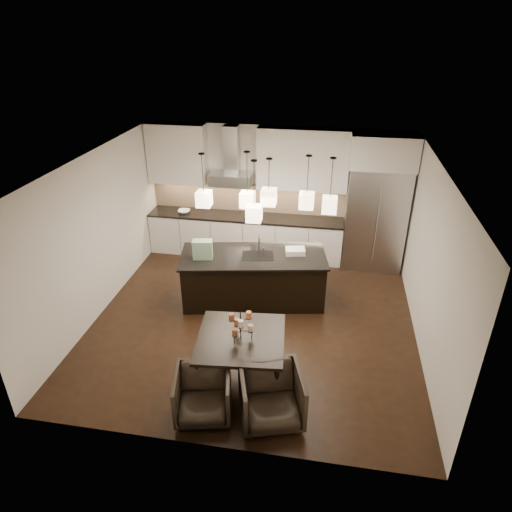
% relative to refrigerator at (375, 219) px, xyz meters
% --- Properties ---
extents(floor, '(5.50, 5.50, 0.02)m').
position_rel_refrigerator_xyz_m(floor, '(-2.10, -2.38, -1.08)').
color(floor, black).
rests_on(floor, ground).
extents(ceiling, '(5.50, 5.50, 0.02)m').
position_rel_refrigerator_xyz_m(ceiling, '(-2.10, -2.38, 1.73)').
color(ceiling, white).
rests_on(ceiling, wall_back).
extents(wall_back, '(5.50, 0.02, 2.80)m').
position_rel_refrigerator_xyz_m(wall_back, '(-2.10, 0.38, 0.32)').
color(wall_back, silver).
rests_on(wall_back, ground).
extents(wall_front, '(5.50, 0.02, 2.80)m').
position_rel_refrigerator_xyz_m(wall_front, '(-2.10, -5.14, 0.32)').
color(wall_front, silver).
rests_on(wall_front, ground).
extents(wall_left, '(0.02, 5.50, 2.80)m').
position_rel_refrigerator_xyz_m(wall_left, '(-4.86, -2.38, 0.32)').
color(wall_left, silver).
rests_on(wall_left, ground).
extents(wall_right, '(0.02, 5.50, 2.80)m').
position_rel_refrigerator_xyz_m(wall_right, '(0.66, -2.38, 0.32)').
color(wall_right, silver).
rests_on(wall_right, ground).
extents(refrigerator, '(1.20, 0.72, 2.15)m').
position_rel_refrigerator_xyz_m(refrigerator, '(0.00, 0.00, 0.00)').
color(refrigerator, '#B7B7BA').
rests_on(refrigerator, floor).
extents(fridge_panel, '(1.26, 0.72, 0.65)m').
position_rel_refrigerator_xyz_m(fridge_panel, '(0.00, 0.00, 1.40)').
color(fridge_panel, silver).
rests_on(fridge_panel, refrigerator).
extents(lower_cabinets, '(4.21, 0.62, 0.88)m').
position_rel_refrigerator_xyz_m(lower_cabinets, '(-2.73, 0.05, -0.64)').
color(lower_cabinets, silver).
rests_on(lower_cabinets, floor).
extents(countertop, '(4.21, 0.66, 0.04)m').
position_rel_refrigerator_xyz_m(countertop, '(-2.73, 0.05, -0.17)').
color(countertop, black).
rests_on(countertop, lower_cabinets).
extents(backsplash, '(4.21, 0.02, 0.63)m').
position_rel_refrigerator_xyz_m(backsplash, '(-2.73, 0.35, 0.16)').
color(backsplash, '#D2AE89').
rests_on(backsplash, countertop).
extents(upper_cab_left, '(1.25, 0.35, 1.25)m').
position_rel_refrigerator_xyz_m(upper_cab_left, '(-4.20, 0.19, 1.10)').
color(upper_cab_left, silver).
rests_on(upper_cab_left, wall_back).
extents(upper_cab_right, '(1.85, 0.35, 1.25)m').
position_rel_refrigerator_xyz_m(upper_cab_right, '(-1.55, 0.19, 1.10)').
color(upper_cab_right, silver).
rests_on(upper_cab_right, wall_back).
extents(hood_canopy, '(0.90, 0.52, 0.24)m').
position_rel_refrigerator_xyz_m(hood_canopy, '(-3.03, 0.10, 0.65)').
color(hood_canopy, '#B7B7BA').
rests_on(hood_canopy, wall_back).
extents(hood_chimney, '(0.30, 0.28, 0.96)m').
position_rel_refrigerator_xyz_m(hood_chimney, '(-3.03, 0.21, 1.24)').
color(hood_chimney, '#B7B7BA').
rests_on(hood_chimney, hood_canopy).
extents(fruit_bowl, '(0.29, 0.29, 0.06)m').
position_rel_refrigerator_xyz_m(fruit_bowl, '(-4.08, 0.00, -0.12)').
color(fruit_bowl, silver).
rests_on(fruit_bowl, countertop).
extents(island_body, '(2.67, 1.46, 0.89)m').
position_rel_refrigerator_xyz_m(island_body, '(-2.22, -1.75, -0.63)').
color(island_body, black).
rests_on(island_body, floor).
extents(island_top, '(2.77, 1.55, 0.04)m').
position_rel_refrigerator_xyz_m(island_top, '(-2.22, -1.75, -0.16)').
color(island_top, black).
rests_on(island_top, island_body).
extents(faucet, '(0.14, 0.26, 0.38)m').
position_rel_refrigerator_xyz_m(faucet, '(-2.14, -1.63, 0.05)').
color(faucet, silver).
rests_on(faucet, island_top).
extents(tote_bag, '(0.37, 0.24, 0.34)m').
position_rel_refrigerator_xyz_m(tote_bag, '(-3.09, -2.01, 0.03)').
color(tote_bag, '#175633').
rests_on(tote_bag, island_top).
extents(food_container, '(0.38, 0.30, 0.10)m').
position_rel_refrigerator_xyz_m(food_container, '(-1.49, -1.56, -0.09)').
color(food_container, silver).
rests_on(food_container, island_top).
extents(dining_table, '(1.33, 1.33, 0.73)m').
position_rel_refrigerator_xyz_m(dining_table, '(-2.03, -3.86, -0.71)').
color(dining_table, black).
rests_on(dining_table, floor).
extents(candelabra, '(0.38, 0.38, 0.43)m').
position_rel_refrigerator_xyz_m(candelabra, '(-2.03, -3.86, -0.13)').
color(candelabra, black).
rests_on(candelabra, dining_table).
extents(candle_a, '(0.08, 0.08, 0.10)m').
position_rel_refrigerator_xyz_m(candle_a, '(-1.89, -3.85, -0.17)').
color(candle_a, beige).
rests_on(candle_a, candelabra).
extents(candle_b, '(0.08, 0.08, 0.10)m').
position_rel_refrigerator_xyz_m(candle_b, '(-2.11, -3.75, -0.17)').
color(candle_b, '#D6723E').
rests_on(candle_b, candelabra).
extents(candle_c, '(0.08, 0.08, 0.10)m').
position_rel_refrigerator_xyz_m(candle_c, '(-2.08, -3.99, -0.17)').
color(candle_c, brown).
rests_on(candle_c, candelabra).
extents(candle_d, '(0.08, 0.08, 0.10)m').
position_rel_refrigerator_xyz_m(candle_d, '(-1.93, -3.77, -0.01)').
color(candle_d, '#D6723E').
rests_on(candle_d, candelabra).
extents(candle_e, '(0.08, 0.08, 0.10)m').
position_rel_refrigerator_xyz_m(candle_e, '(-2.15, -3.86, -0.01)').
color(candle_e, brown).
rests_on(candle_e, candelabra).
extents(candle_f, '(0.08, 0.08, 0.10)m').
position_rel_refrigerator_xyz_m(candle_f, '(-2.00, -3.99, -0.01)').
color(candle_f, beige).
rests_on(candle_f, candelabra).
extents(armchair_left, '(0.86, 0.88, 0.68)m').
position_rel_refrigerator_xyz_m(armchair_left, '(-2.39, -4.63, -0.74)').
color(armchair_left, black).
rests_on(armchair_left, floor).
extents(armchair_right, '(0.99, 1.01, 0.74)m').
position_rel_refrigerator_xyz_m(armchair_right, '(-1.49, -4.55, -0.70)').
color(armchair_right, black).
rests_on(armchair_right, floor).
extents(pendant_a, '(0.24, 0.24, 0.26)m').
position_rel_refrigerator_xyz_m(pendant_a, '(-3.03, -1.93, 0.95)').
color(pendant_a, beige).
rests_on(pendant_a, ceiling).
extents(pendant_b, '(0.24, 0.24, 0.26)m').
position_rel_refrigerator_xyz_m(pendant_b, '(-2.34, -1.69, 0.89)').
color(pendant_b, beige).
rests_on(pendant_b, ceiling).
extents(pendant_c, '(0.24, 0.24, 0.26)m').
position_rel_refrigerator_xyz_m(pendant_c, '(-1.92, -2.03, 1.09)').
color(pendant_c, beige).
rests_on(pendant_c, ceiling).
extents(pendant_d, '(0.24, 0.24, 0.26)m').
position_rel_refrigerator_xyz_m(pendant_d, '(-1.32, -1.75, 0.96)').
color(pendant_d, beige).
rests_on(pendant_d, ceiling).
extents(pendant_e, '(0.24, 0.24, 0.26)m').
position_rel_refrigerator_xyz_m(pendant_e, '(-0.94, -1.82, 0.94)').
color(pendant_e, beige).
rests_on(pendant_e, ceiling).
extents(pendant_f, '(0.24, 0.24, 0.26)m').
position_rel_refrigerator_xyz_m(pendant_f, '(-2.13, -2.17, 0.85)').
color(pendant_f, beige).
rests_on(pendant_f, ceiling).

